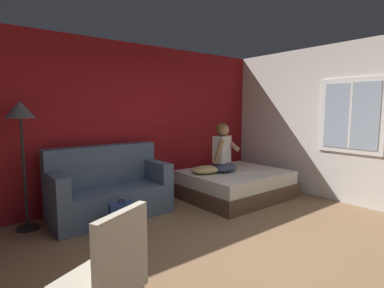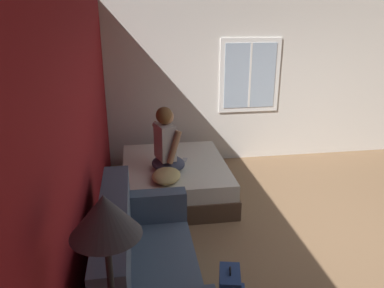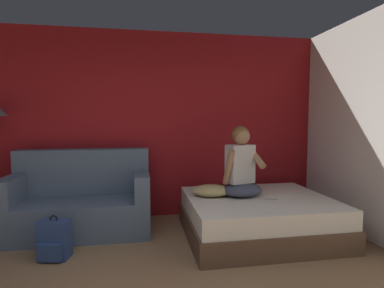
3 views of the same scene
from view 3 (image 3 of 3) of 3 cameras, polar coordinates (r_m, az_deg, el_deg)
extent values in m
cube|color=maroon|center=(4.49, -13.07, 3.47)|extent=(10.81, 0.16, 2.70)
cube|color=#4C3828|center=(3.93, 12.45, -14.82)|extent=(1.77, 1.49, 0.26)
cube|color=beige|center=(3.86, 12.51, -11.45)|extent=(1.72, 1.45, 0.22)
cube|color=#47566B|center=(4.11, -20.36, -12.82)|extent=(1.70, 0.80, 0.44)
cube|color=#47566B|center=(4.28, -19.83, -4.96)|extent=(1.70, 0.24, 0.60)
cube|color=#47566B|center=(4.22, -30.80, -7.40)|extent=(0.18, 0.80, 0.32)
cube|color=#47566B|center=(3.94, -9.50, -7.61)|extent=(0.18, 0.80, 0.32)
ellipsoid|color=#383D51|center=(3.84, 9.42, -8.55)|extent=(0.62, 0.57, 0.16)
cube|color=#B2ADA8|center=(3.81, 9.13, -3.75)|extent=(0.37, 0.29, 0.48)
cylinder|color=#936B4C|center=(3.66, 7.03, -4.38)|extent=(0.14, 0.23, 0.44)
cylinder|color=#936B4C|center=(3.84, 11.91, -2.23)|extent=(0.18, 0.38, 0.29)
sphere|color=#936B4C|center=(3.76, 9.37, 1.42)|extent=(0.21, 0.21, 0.21)
ellipsoid|color=brown|center=(3.78, 9.20, 1.66)|extent=(0.28, 0.28, 0.23)
cube|color=navy|center=(3.54, -24.74, -16.18)|extent=(0.33, 0.24, 0.40)
cube|color=navy|center=(3.48, -25.61, -18.18)|extent=(0.25, 0.10, 0.18)
torus|color=black|center=(3.47, -24.86, -12.85)|extent=(0.09, 0.03, 0.09)
ellipsoid|color=tan|center=(3.79, 3.69, -8.82)|extent=(0.54, 0.45, 0.14)
cube|color=#B7B7BC|center=(3.73, 14.79, -10.24)|extent=(0.16, 0.11, 0.01)
camera|label=1|loc=(2.48, -106.47, 2.59)|focal=28.00mm
camera|label=2|loc=(5.34, -52.12, 14.73)|focal=35.00mm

